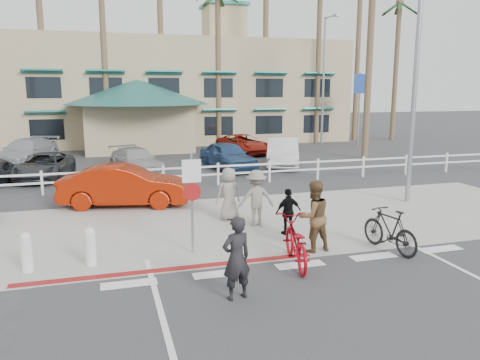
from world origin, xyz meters
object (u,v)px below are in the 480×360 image
object	(u,v)px
sign_post	(192,198)
bike_red	(295,242)
bike_black	(390,230)
car_white_sedan	(125,186)

from	to	relation	value
sign_post	bike_red	xyz separation A→B (m)	(2.19, -1.52, -0.88)
bike_red	bike_black	world-z (taller)	bike_red
car_white_sedan	sign_post	bearing A→B (deg)	-153.60
sign_post	car_white_sedan	size ratio (longest dim) A/B	0.64
car_white_sedan	bike_black	bearing A→B (deg)	-125.19
bike_black	car_white_sedan	xyz separation A→B (m)	(-6.34, 6.91, 0.18)
sign_post	bike_black	world-z (taller)	sign_post
bike_red	bike_black	bearing A→B (deg)	-164.57
car_white_sedan	bike_red	bearing A→B (deg)	-140.91
bike_black	car_white_sedan	distance (m)	9.38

